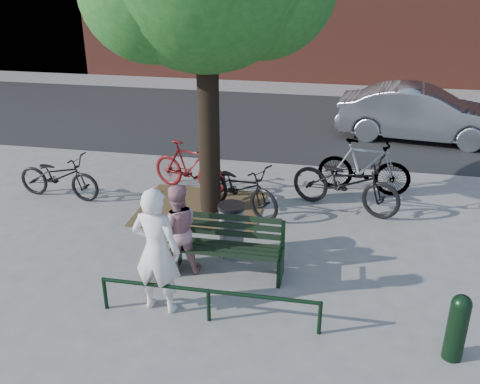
% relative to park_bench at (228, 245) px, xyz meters
% --- Properties ---
extents(ground, '(90.00, 90.00, 0.00)m').
position_rel_park_bench_xyz_m(ground, '(0.00, -0.08, -0.48)').
color(ground, gray).
rests_on(ground, ground).
extents(dirt_pit, '(2.40, 2.00, 0.02)m').
position_rel_park_bench_xyz_m(dirt_pit, '(-1.00, 2.12, -0.47)').
color(dirt_pit, brown).
rests_on(dirt_pit, ground).
extents(road, '(40.00, 7.00, 0.01)m').
position_rel_park_bench_xyz_m(road, '(0.00, 8.42, -0.47)').
color(road, black).
rests_on(road, ground).
extents(park_bench, '(1.74, 0.54, 0.97)m').
position_rel_park_bench_xyz_m(park_bench, '(0.00, 0.00, 0.00)').
color(park_bench, black).
rests_on(park_bench, ground).
extents(guard_railing, '(3.06, 0.06, 0.51)m').
position_rel_park_bench_xyz_m(guard_railing, '(0.00, -1.28, -0.08)').
color(guard_railing, black).
rests_on(guard_railing, ground).
extents(person_left, '(0.72, 0.52, 1.86)m').
position_rel_park_bench_xyz_m(person_left, '(-0.75, -1.13, 0.45)').
color(person_left, silver).
rests_on(person_left, ground).
extents(person_right, '(0.88, 0.80, 1.49)m').
position_rel_park_bench_xyz_m(person_right, '(-0.77, -0.15, 0.26)').
color(person_right, '#B47B80').
rests_on(person_right, ground).
extents(bollard, '(0.25, 0.25, 0.92)m').
position_rel_park_bench_xyz_m(bollard, '(3.16, -1.43, 0.01)').
color(bollard, black).
rests_on(bollard, ground).
extents(litter_bin, '(0.45, 0.45, 0.92)m').
position_rel_park_bench_xyz_m(litter_bin, '(-0.05, 0.52, -0.01)').
color(litter_bin, gray).
rests_on(litter_bin, ground).
extents(bicycle_a, '(1.86, 0.80, 0.95)m').
position_rel_park_bench_xyz_m(bicycle_a, '(-3.98, 2.12, -0.00)').
color(bicycle_a, black).
rests_on(bicycle_a, ground).
extents(bicycle_b, '(1.84, 1.03, 1.07)m').
position_rel_park_bench_xyz_m(bicycle_b, '(-1.46, 2.99, 0.05)').
color(bicycle_b, '#5E0D0F').
rests_on(bicycle_b, ground).
extents(bicycle_c, '(2.00, 1.57, 1.01)m').
position_rel_park_bench_xyz_m(bicycle_c, '(-0.24, 2.18, 0.03)').
color(bicycle_c, black).
rests_on(bicycle_c, ground).
extents(bicycle_d, '(1.97, 0.79, 1.15)m').
position_rel_park_bench_xyz_m(bicycle_d, '(2.14, 3.56, 0.10)').
color(bicycle_d, gray).
rests_on(bicycle_d, ground).
extents(bicycle_e, '(2.33, 1.50, 1.16)m').
position_rel_park_bench_xyz_m(bicycle_e, '(1.77, 2.64, 0.10)').
color(bicycle_e, black).
rests_on(bicycle_e, ground).
extents(parked_car, '(4.53, 2.07, 1.44)m').
position_rel_park_bench_xyz_m(parked_car, '(3.71, 7.47, 0.24)').
color(parked_car, gray).
rests_on(parked_car, ground).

